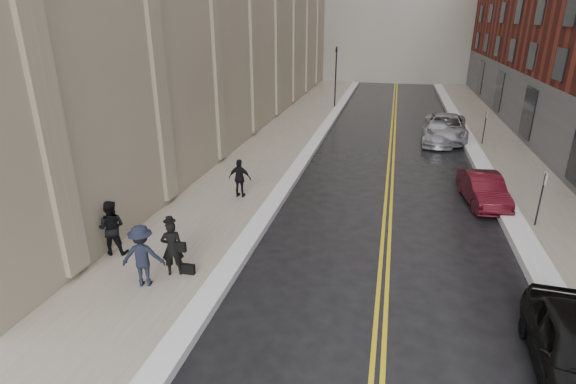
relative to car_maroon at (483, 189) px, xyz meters
The scene contains 17 objects.
ground 12.02m from the car_maroon, 122.03° to the right, with size 160.00×160.00×0.00m, color black.
sidewalk_left 12.34m from the car_maroon, 151.82° to the left, with size 4.00×64.00×0.15m, color gray.
sidewalk_right 6.41m from the car_maroon, 65.67° to the left, with size 3.00×64.00×0.15m, color gray.
lane_stripe_a 7.09m from the car_maroon, 124.41° to the left, with size 0.12×64.00×0.01m, color gold.
lane_stripe_b 6.95m from the car_maroon, 122.77° to the left, with size 0.12×64.00×0.01m, color gold.
snow_ridge_left 10.37m from the car_maroon, 145.80° to the left, with size 0.70×60.80×0.26m, color white.
snow_ridge_right 5.89m from the car_maroon, 82.34° to the left, with size 0.85×60.80×0.30m, color white.
traffic_signal 21.89m from the car_maroon, 114.34° to the left, with size 0.18×0.15×5.20m.
parking_sign_near 2.76m from the car_maroon, 54.87° to the right, with size 0.06×0.35×2.23m.
parking_sign_far 9.97m from the car_maroon, 81.13° to the left, with size 0.06×0.35×2.23m.
car_maroon is the anchor object (origin of this frame).
car_silver_near 10.02m from the car_maroon, 96.69° to the left, with size 1.82×4.48×1.30m, color #9D9FA4.
car_silver_far 11.04m from the car_maroon, 93.17° to the left, with size 2.64×5.72×1.59m, color #9A9BA1.
pedestrian_main 13.11m from the car_maroon, 140.06° to the right, with size 0.64×0.42×1.76m, color black.
pedestrian_a 14.73m from the car_maroon, 148.61° to the right, with size 0.90×0.70×1.85m, color black.
pedestrian_b 14.00m from the car_maroon, 139.32° to the right, with size 1.21×0.69×1.87m, color black.
pedestrian_c 10.34m from the car_maroon, 169.18° to the right, with size 0.98×0.41×1.68m, color black.
Camera 1 is at (2.35, -8.94, 7.39)m, focal length 28.00 mm.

